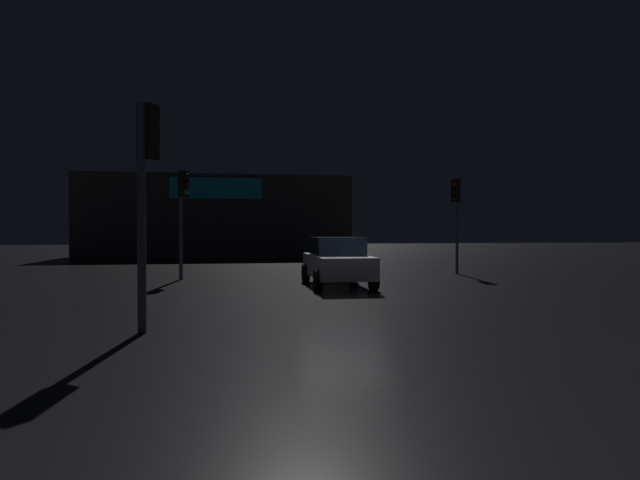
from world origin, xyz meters
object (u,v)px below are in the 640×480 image
Objects in this scene: traffic_signal_opposite at (183,201)px; car_near at (337,261)px; traffic_signal_main at (146,173)px; traffic_signal_cross_left at (456,204)px; store_building at (217,217)px.

traffic_signal_opposite reaches higher than car_near.
traffic_signal_main is at bearing -124.14° from car_near.
traffic_signal_main is 10.82m from traffic_signal_opposite.
traffic_signal_main is 15.97m from traffic_signal_cross_left.
traffic_signal_opposite is 11.08m from traffic_signal_cross_left.
traffic_signal_cross_left is 0.92× the size of car_near.
traffic_signal_opposite reaches higher than traffic_signal_cross_left.
store_building is at bearing 99.73° from car_near.
store_building is 4.58× the size of traffic_signal_opposite.
traffic_signal_main is 1.03× the size of traffic_signal_cross_left.
car_near is (5.01, 7.39, -2.02)m from traffic_signal_main.
traffic_signal_main is 1.01× the size of traffic_signal_opposite.
traffic_signal_cross_left is (9.99, -19.38, 0.13)m from store_building.
store_building reaches higher than traffic_signal_cross_left.
store_building is at bearing 86.99° from traffic_signal_opposite.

